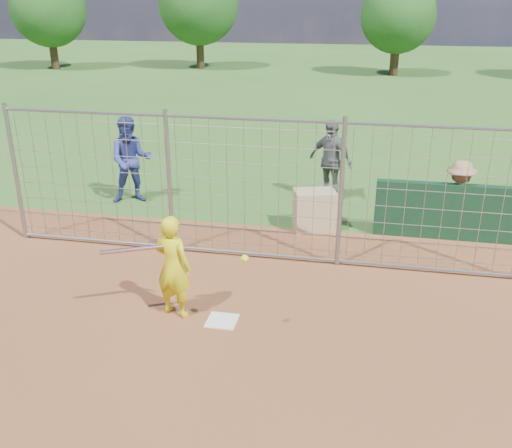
% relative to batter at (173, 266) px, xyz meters
% --- Properties ---
extents(ground, '(100.00, 100.00, 0.00)m').
position_rel_batter_xyz_m(ground, '(0.73, 0.12, -0.78)').
color(ground, '#2D591E').
rests_on(ground, ground).
extents(home_plate, '(0.43, 0.43, 0.02)m').
position_rel_batter_xyz_m(home_plate, '(0.73, -0.08, -0.77)').
color(home_plate, silver).
rests_on(home_plate, ground).
extents(dugout_wall, '(2.60, 0.20, 1.10)m').
position_rel_batter_xyz_m(dugout_wall, '(4.13, 3.72, -0.23)').
color(dugout_wall, '#11381E').
rests_on(dugout_wall, ground).
extents(batter, '(0.64, 0.50, 1.55)m').
position_rel_batter_xyz_m(batter, '(0.00, 0.00, 0.00)').
color(batter, yellow).
rests_on(batter, ground).
extents(bystander_a, '(1.14, 1.02, 1.94)m').
position_rel_batter_xyz_m(bystander_a, '(-2.54, 4.53, 0.19)').
color(bystander_a, navy).
rests_on(bystander_a, ground).
extents(bystander_b, '(1.17, 0.95, 1.86)m').
position_rel_batter_xyz_m(bystander_b, '(1.80, 5.51, 0.16)').
color(bystander_b, slate).
rests_on(bystander_b, ground).
extents(bystander_c, '(1.04, 0.67, 1.53)m').
position_rel_batter_xyz_m(bystander_c, '(4.36, 3.83, -0.01)').
color(bystander_c, '#977352').
rests_on(bystander_c, ground).
extents(equipment_bin, '(0.93, 0.76, 0.80)m').
position_rel_batter_xyz_m(equipment_bin, '(1.66, 3.71, -0.38)').
color(equipment_bin, tan).
rests_on(equipment_bin, ground).
extents(equipment_in_play, '(2.12, 0.53, 0.22)m').
position_rel_batter_xyz_m(equipment_in_play, '(-0.10, -0.30, 0.36)').
color(equipment_in_play, silver).
rests_on(equipment_in_play, ground).
extents(backstop_fence, '(9.08, 0.08, 2.60)m').
position_rel_batter_xyz_m(backstop_fence, '(0.73, 2.12, 0.48)').
color(backstop_fence, gray).
rests_on(backstop_fence, ground).
extents(tree_line, '(44.66, 6.72, 6.48)m').
position_rel_batter_xyz_m(tree_line, '(3.85, 28.25, 2.94)').
color(tree_line, '#3F2B19').
rests_on(tree_line, ground).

